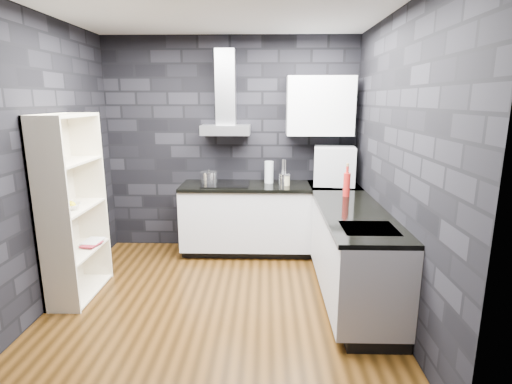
{
  "coord_description": "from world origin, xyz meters",
  "views": [
    {
      "loc": [
        0.45,
        -3.54,
        1.93
      ],
      "look_at": [
        0.35,
        0.45,
        1.0
      ],
      "focal_mm": 28.0,
      "sensor_mm": 36.0,
      "label": 1
    }
  ],
  "objects_px": {
    "pot": "(209,178)",
    "bookshelf": "(73,208)",
    "glass_vase": "(269,172)",
    "fruit_bowl": "(69,206)",
    "storage_jar": "(286,180)",
    "appliance_garage": "(334,167)",
    "red_bottle": "(347,185)",
    "utensil_crock": "(283,179)"
  },
  "relations": [
    {
      "from": "pot",
      "to": "bookshelf",
      "type": "relative_size",
      "value": 0.11
    },
    {
      "from": "glass_vase",
      "to": "fruit_bowl",
      "type": "distance_m",
      "value": 2.33
    },
    {
      "from": "glass_vase",
      "to": "storage_jar",
      "type": "xyz_separation_m",
      "value": [
        0.2,
        -0.14,
        -0.08
      ]
    },
    {
      "from": "storage_jar",
      "to": "fruit_bowl",
      "type": "xyz_separation_m",
      "value": [
        -2.11,
        -1.19,
        -0.02
      ]
    },
    {
      "from": "appliance_garage",
      "to": "bookshelf",
      "type": "bearing_deg",
      "value": -149.65
    },
    {
      "from": "appliance_garage",
      "to": "red_bottle",
      "type": "distance_m",
      "value": 0.62
    },
    {
      "from": "utensil_crock",
      "to": "red_bottle",
      "type": "relative_size",
      "value": 0.55
    },
    {
      "from": "appliance_garage",
      "to": "red_bottle",
      "type": "bearing_deg",
      "value": -79.41
    },
    {
      "from": "glass_vase",
      "to": "red_bottle",
      "type": "bearing_deg",
      "value": -39.57
    },
    {
      "from": "pot",
      "to": "red_bottle",
      "type": "height_order",
      "value": "red_bottle"
    },
    {
      "from": "storage_jar",
      "to": "appliance_garage",
      "type": "xyz_separation_m",
      "value": [
        0.59,
        0.06,
        0.16
      ]
    },
    {
      "from": "utensil_crock",
      "to": "fruit_bowl",
      "type": "xyz_separation_m",
      "value": [
        -2.09,
        -1.2,
        -0.03
      ]
    },
    {
      "from": "pot",
      "to": "fruit_bowl",
      "type": "relative_size",
      "value": 0.97
    },
    {
      "from": "pot",
      "to": "glass_vase",
      "type": "height_order",
      "value": "glass_vase"
    },
    {
      "from": "appliance_garage",
      "to": "red_bottle",
      "type": "height_order",
      "value": "appliance_garage"
    },
    {
      "from": "fruit_bowl",
      "to": "pot",
      "type": "bearing_deg",
      "value": 47.75
    },
    {
      "from": "appliance_garage",
      "to": "bookshelf",
      "type": "distance_m",
      "value": 2.96
    },
    {
      "from": "storage_jar",
      "to": "utensil_crock",
      "type": "distance_m",
      "value": 0.03
    },
    {
      "from": "appliance_garage",
      "to": "bookshelf",
      "type": "xyz_separation_m",
      "value": [
        -2.71,
        -1.17,
        -0.22
      ]
    },
    {
      "from": "glass_vase",
      "to": "red_bottle",
      "type": "xyz_separation_m",
      "value": [
        0.84,
        -0.69,
        -0.01
      ]
    },
    {
      "from": "pot",
      "to": "fruit_bowl",
      "type": "xyz_separation_m",
      "value": [
        -1.16,
        -1.27,
        -0.04
      ]
    },
    {
      "from": "utensil_crock",
      "to": "fruit_bowl",
      "type": "bearing_deg",
      "value": -150.14
    },
    {
      "from": "pot",
      "to": "bookshelf",
      "type": "height_order",
      "value": "bookshelf"
    },
    {
      "from": "pot",
      "to": "appliance_garage",
      "type": "xyz_separation_m",
      "value": [
        1.55,
        -0.03,
        0.15
      ]
    },
    {
      "from": "red_bottle",
      "to": "bookshelf",
      "type": "relative_size",
      "value": 0.14
    },
    {
      "from": "appliance_garage",
      "to": "pot",
      "type": "bearing_deg",
      "value": -174.06
    },
    {
      "from": "appliance_garage",
      "to": "fruit_bowl",
      "type": "relative_size",
      "value": 2.28
    },
    {
      "from": "pot",
      "to": "appliance_garage",
      "type": "distance_m",
      "value": 1.56
    },
    {
      "from": "utensil_crock",
      "to": "bookshelf",
      "type": "height_order",
      "value": "bookshelf"
    },
    {
      "from": "pot",
      "to": "fruit_bowl",
      "type": "distance_m",
      "value": 1.72
    },
    {
      "from": "storage_jar",
      "to": "bookshelf",
      "type": "bearing_deg",
      "value": -152.15
    },
    {
      "from": "pot",
      "to": "red_bottle",
      "type": "bearing_deg",
      "value": -21.85
    },
    {
      "from": "storage_jar",
      "to": "glass_vase",
      "type": "bearing_deg",
      "value": 145.77
    },
    {
      "from": "pot",
      "to": "red_bottle",
      "type": "relative_size",
      "value": 0.81
    },
    {
      "from": "appliance_garage",
      "to": "red_bottle",
      "type": "relative_size",
      "value": 1.9
    },
    {
      "from": "pot",
      "to": "fruit_bowl",
      "type": "height_order",
      "value": "pot"
    },
    {
      "from": "storage_jar",
      "to": "pot",
      "type": "bearing_deg",
      "value": 174.97
    },
    {
      "from": "pot",
      "to": "utensil_crock",
      "type": "xyz_separation_m",
      "value": [
        0.93,
        -0.08,
        -0.0
      ]
    },
    {
      "from": "utensil_crock",
      "to": "red_bottle",
      "type": "xyz_separation_m",
      "value": [
        0.66,
        -0.56,
        0.06
      ]
    },
    {
      "from": "storage_jar",
      "to": "appliance_garage",
      "type": "distance_m",
      "value": 0.62
    },
    {
      "from": "glass_vase",
      "to": "appliance_garage",
      "type": "bearing_deg",
      "value": -5.77
    },
    {
      "from": "glass_vase",
      "to": "fruit_bowl",
      "type": "bearing_deg",
      "value": -145.14
    }
  ]
}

